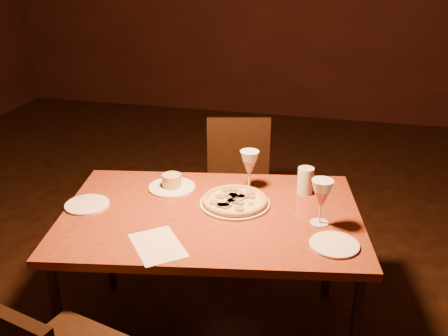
# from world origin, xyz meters

# --- Properties ---
(floor) EXTENTS (7.00, 7.00, 0.00)m
(floor) POSITION_xyz_m (0.00, 0.00, 0.00)
(floor) COLOR #311B10
(floor) RESTS_ON ground
(dining_table) EXTENTS (1.40, 1.03, 0.68)m
(dining_table) POSITION_xyz_m (0.24, -0.10, 0.62)
(dining_table) COLOR brown
(dining_table) RESTS_ON floor
(chair_far) EXTENTS (0.46, 0.46, 0.80)m
(chair_far) POSITION_xyz_m (0.18, 0.76, 0.45)
(chair_far) COLOR black
(chair_far) RESTS_ON floor
(pizza_plate) EXTENTS (0.31, 0.31, 0.03)m
(pizza_plate) POSITION_xyz_m (0.33, -0.01, 0.70)
(pizza_plate) COLOR white
(pizza_plate) RESTS_ON dining_table
(ramekin_saucer) EXTENTS (0.22, 0.22, 0.07)m
(ramekin_saucer) POSITION_xyz_m (0.00, 0.08, 0.71)
(ramekin_saucer) COLOR white
(ramekin_saucer) RESTS_ON dining_table
(wine_glass_far) EXTENTS (0.09, 0.09, 0.19)m
(wine_glass_far) POSITION_xyz_m (0.36, 0.16, 0.78)
(wine_glass_far) COLOR #BB524E
(wine_glass_far) RESTS_ON dining_table
(wine_glass_right) EXTENTS (0.09, 0.09, 0.20)m
(wine_glass_right) POSITION_xyz_m (0.70, -0.09, 0.78)
(wine_glass_right) COLOR #BB524E
(wine_glass_right) RESTS_ON dining_table
(water_tumbler) EXTENTS (0.07, 0.07, 0.12)m
(water_tumbler) POSITION_xyz_m (0.62, 0.19, 0.75)
(water_tumbler) COLOR silver
(water_tumbler) RESTS_ON dining_table
(side_plate_left) EXTENTS (0.19, 0.19, 0.01)m
(side_plate_left) POSITION_xyz_m (-0.30, -0.17, 0.69)
(side_plate_left) COLOR white
(side_plate_left) RESTS_ON dining_table
(side_plate_near) EXTENTS (0.19, 0.19, 0.01)m
(side_plate_near) POSITION_xyz_m (0.77, -0.25, 0.69)
(side_plate_near) COLOR white
(side_plate_near) RESTS_ON dining_table
(menu_card) EXTENTS (0.29, 0.30, 0.00)m
(menu_card) POSITION_xyz_m (0.11, -0.41, 0.68)
(menu_card) COLOR silver
(menu_card) RESTS_ON dining_table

